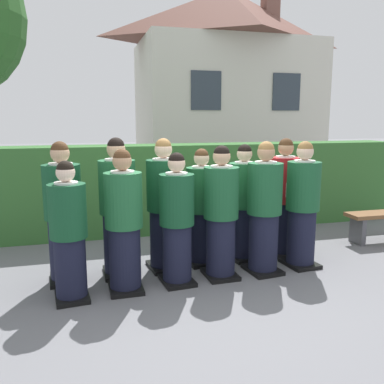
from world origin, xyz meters
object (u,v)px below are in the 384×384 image
at_px(student_front_row_4, 264,211).
at_px(student_front_row_5, 302,208).
at_px(student_rear_row_0, 63,216).
at_px(student_front_row_1, 124,225).
at_px(student_rear_row_2, 164,208).
at_px(student_in_red_blazer, 284,200).
at_px(student_rear_row_1, 118,211).
at_px(student_front_row_3, 221,216).
at_px(student_rear_row_3, 201,210).
at_px(student_front_row_2, 177,222).
at_px(student_rear_row_4, 243,205).
at_px(student_front_row_0, 69,235).

bearing_deg(student_front_row_4, student_front_row_5, 8.01).
bearing_deg(student_rear_row_0, student_front_row_1, -35.24).
height_order(student_front_row_5, student_rear_row_2, student_rear_row_2).
distance_m(student_front_row_4, student_in_red_blazer, 0.81).
bearing_deg(student_rear_row_1, student_front_row_3, -18.48).
relative_size(student_rear_row_1, student_rear_row_3, 1.10).
bearing_deg(student_front_row_1, student_in_red_blazer, 16.42).
relative_size(student_front_row_1, student_front_row_5, 0.98).
height_order(student_front_row_1, student_front_row_5, student_front_row_5).
bearing_deg(student_rear_row_0, student_rear_row_1, 3.57).
bearing_deg(student_front_row_5, student_front_row_2, -175.09).
distance_m(student_front_row_5, student_rear_row_2, 1.82).
relative_size(student_front_row_5, student_rear_row_1, 0.96).
xyz_separation_m(student_rear_row_0, student_rear_row_4, (2.37, 0.19, -0.04)).
xyz_separation_m(student_front_row_5, student_in_red_blazer, (-0.01, 0.49, 0.01)).
relative_size(student_front_row_0, student_rear_row_1, 0.88).
relative_size(student_rear_row_1, student_rear_row_4, 1.07).
height_order(student_rear_row_0, student_rear_row_3, student_rear_row_0).
bearing_deg(student_front_row_1, student_rear_row_1, 92.29).
bearing_deg(student_in_red_blazer, student_rear_row_3, -177.47).
distance_m(student_rear_row_0, student_in_red_blazer, 3.01).
relative_size(student_front_row_3, student_rear_row_3, 1.05).
xyz_separation_m(student_front_row_3, student_rear_row_4, (0.52, 0.55, -0.01)).
height_order(student_front_row_0, student_front_row_1, student_front_row_1).
bearing_deg(student_rear_row_3, student_front_row_2, -128.95).
relative_size(student_front_row_4, student_front_row_5, 1.01).
bearing_deg(student_rear_row_3, student_in_red_blazer, 2.53).
distance_m(student_front_row_0, student_rear_row_3, 1.83).
bearing_deg(student_front_row_5, student_in_red_blazer, 91.73).
bearing_deg(student_rear_row_4, student_front_row_4, -83.72).
bearing_deg(student_front_row_4, student_front_row_2, -176.68).
bearing_deg(student_front_row_1, student_front_row_0, -171.35).
relative_size(student_front_row_3, student_front_row_5, 0.98).
xyz_separation_m(student_front_row_1, student_front_row_2, (0.62, 0.05, -0.03)).
distance_m(student_front_row_3, student_rear_row_2, 0.77).
xyz_separation_m(student_rear_row_0, student_rear_row_3, (1.75, 0.16, -0.06)).
bearing_deg(student_front_row_5, student_rear_row_0, 174.87).
bearing_deg(student_front_row_2, student_rear_row_4, 29.29).
relative_size(student_rear_row_0, student_rear_row_4, 1.05).
height_order(student_front_row_4, student_front_row_5, student_front_row_4).
relative_size(student_front_row_0, student_in_red_blazer, 0.91).
relative_size(student_front_row_2, student_rear_row_2, 0.92).
distance_m(student_front_row_3, student_front_row_5, 1.17).
height_order(student_front_row_0, student_rear_row_4, student_rear_row_4).
height_order(student_front_row_2, student_rear_row_2, student_rear_row_2).
distance_m(student_rear_row_1, student_in_red_blazer, 2.36).
xyz_separation_m(student_front_row_4, student_in_red_blazer, (0.57, 0.57, 0.00)).
xyz_separation_m(student_front_row_0, student_front_row_3, (1.78, 0.20, 0.06)).
height_order(student_front_row_2, student_in_red_blazer, student_in_red_blazer).
bearing_deg(student_front_row_2, student_rear_row_1, 144.34).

